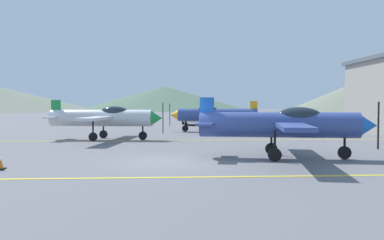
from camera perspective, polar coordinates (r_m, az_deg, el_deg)
ground_plane at (r=15.08m, az=-3.24°, el=-6.03°), size 400.00×400.00×0.00m
apron_line_near at (r=11.83m, az=-3.23°, el=-8.28°), size 80.00×0.16×0.01m
apron_line_far at (r=23.96m, az=-3.25°, el=-2.96°), size 80.00×0.16×0.01m
airplane_near at (r=16.37m, az=13.23°, el=-0.55°), size 7.21×8.23×2.46m
airplane_mid at (r=25.01m, az=-12.35°, el=0.38°), size 7.19×8.25×2.46m
airplane_far at (r=31.80m, az=3.20°, el=0.80°), size 7.19×8.25×2.46m
car_sedan at (r=42.42m, az=0.13°, el=0.42°), size 2.30×4.43×1.62m
hill_centerleft at (r=153.98m, az=-4.02°, el=3.12°), size 66.56×66.56×9.35m
hill_centerright at (r=159.55m, az=24.88°, el=3.60°), size 63.21×63.21×13.31m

